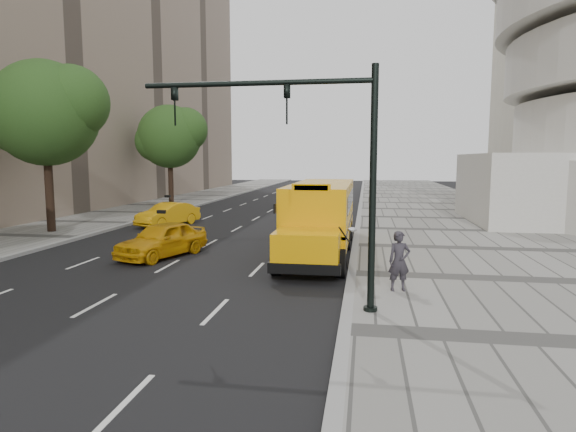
# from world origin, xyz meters

# --- Properties ---
(ground) EXTENTS (140.00, 140.00, 0.00)m
(ground) POSITION_xyz_m (0.00, 0.00, 0.00)
(ground) COLOR black
(ground) RESTS_ON ground
(sidewalk_museum) EXTENTS (12.00, 140.00, 0.15)m
(sidewalk_museum) POSITION_xyz_m (12.00, 0.00, 0.07)
(sidewalk_museum) COLOR gray
(sidewalk_museum) RESTS_ON ground
(sidewalk_far) EXTENTS (6.00, 140.00, 0.15)m
(sidewalk_far) POSITION_xyz_m (-11.00, 0.00, 0.07)
(sidewalk_far) COLOR gray
(sidewalk_far) RESTS_ON ground
(curb_museum) EXTENTS (0.30, 140.00, 0.15)m
(curb_museum) POSITION_xyz_m (6.00, 0.00, 0.07)
(curb_museum) COLOR gray
(curb_museum) RESTS_ON ground
(curb_far) EXTENTS (0.30, 140.00, 0.15)m
(curb_far) POSITION_xyz_m (-8.00, 0.00, 0.07)
(curb_far) COLOR gray
(curb_far) RESTS_ON ground
(tree_b) EXTENTS (6.28, 5.58, 9.28)m
(tree_b) POSITION_xyz_m (-10.39, 1.55, 6.53)
(tree_b) COLOR black
(tree_b) RESTS_ON ground
(tree_c) EXTENTS (6.14, 5.46, 8.74)m
(tree_c) POSITION_xyz_m (-10.40, 18.03, 6.06)
(tree_c) COLOR black
(tree_c) RESTS_ON ground
(school_bus) EXTENTS (2.96, 11.56, 3.19)m
(school_bus) POSITION_xyz_m (4.50, -0.87, 1.76)
(school_bus) COLOR #E39905
(school_bus) RESTS_ON ground
(taxi_near) EXTENTS (3.08, 4.64, 1.47)m
(taxi_near) POSITION_xyz_m (-1.92, -3.36, 0.73)
(taxi_near) COLOR #D1900B
(taxi_near) RESTS_ON ground
(taxi_far) EXTENTS (2.97, 4.50, 1.40)m
(taxi_far) POSITION_xyz_m (-5.51, 5.66, 0.70)
(taxi_far) COLOR #D1900B
(taxi_far) RESTS_ON ground
(pedestrian) EXTENTS (0.74, 0.57, 1.80)m
(pedestrian) POSITION_xyz_m (7.45, -7.65, 1.05)
(pedestrian) COLOR #2D2A31
(pedestrian) RESTS_ON sidewalk_museum
(traffic_signal) EXTENTS (6.18, 0.36, 6.40)m
(traffic_signal) POSITION_xyz_m (5.19, -9.72, 4.09)
(traffic_signal) COLOR black
(traffic_signal) RESTS_ON ground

